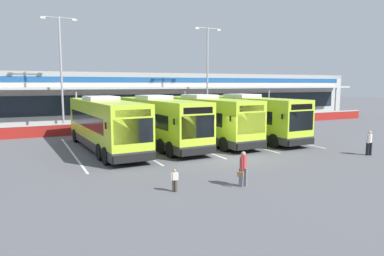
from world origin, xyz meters
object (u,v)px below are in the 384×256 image
Objects in this scene: lamp_post_centre at (207,69)px; lamp_post_west at (61,67)px; pedestrian_with_handbag at (243,168)px; pedestrian_child at (175,179)px; pedestrian_in_dark_coat at (369,142)px; coach_bus_centre at (205,119)px; coach_bus_left_centre at (159,122)px; coach_bus_leftmost at (105,125)px; coach_bus_right_centre at (248,118)px.

lamp_post_west is at bearing 178.10° from lamp_post_centre.
pedestrian_with_handbag is 1.61× the size of pedestrian_child.
coach_bus_centre is at bearing 125.37° from pedestrian_in_dark_coat.
pedestrian_with_handbag is at bearing -11.40° from pedestrian_child.
coach_bus_left_centre is at bearing 138.97° from pedestrian_in_dark_coat.
lamp_post_west is 15.68m from lamp_post_centre.
pedestrian_child is 0.09× the size of lamp_post_centre.
coach_bus_leftmost is 1.00× the size of coach_bus_right_centre.
pedestrian_with_handbag is (-4.49, -12.18, -0.93)m from coach_bus_centre.
coach_bus_centre and coach_bus_right_centre have the same top height.
lamp_post_west is (-13.82, 11.41, 4.50)m from coach_bus_right_centre.
coach_bus_left_centre is at bearing -63.14° from lamp_post_west.
coach_bus_leftmost is at bearing 93.06° from pedestrian_child.
coach_bus_right_centre is at bearing 0.56° from coach_bus_leftmost.
lamp_post_centre reaches higher than coach_bus_right_centre.
coach_bus_left_centre reaches higher than pedestrian_in_dark_coat.
coach_bus_right_centre is 1.11× the size of lamp_post_centre.
coach_bus_leftmost reaches higher than pedestrian_with_handbag.
lamp_post_west is (-16.76, 20.91, 5.42)m from pedestrian_in_dark_coat.
lamp_post_west reaches higher than coach_bus_centre.
coach_bus_centre is 13.88m from pedestrian_child.
pedestrian_in_dark_coat is 14.66m from pedestrian_child.
coach_bus_leftmost is 18.42m from lamp_post_centre.
coach_bus_centre is 4.03m from coach_bus_right_centre.
coach_bus_left_centre is at bearing 72.76° from pedestrian_child.
pedestrian_with_handbag is 0.15× the size of lamp_post_centre.
pedestrian_in_dark_coat is 0.15× the size of lamp_post_centre.
pedestrian_child is at bearing -107.24° from coach_bus_left_centre.
pedestrian_with_handbag is 0.15× the size of lamp_post_west.
pedestrian_with_handbag is at bearing -72.52° from coach_bus_leftmost.
coach_bus_leftmost is at bearing -141.93° from lamp_post_centre.
coach_bus_centre is 12.21× the size of pedestrian_child.
coach_bus_left_centre is at bearing 88.01° from pedestrian_with_handbag.
pedestrian_in_dark_coat is 21.12m from lamp_post_centre.
coach_bus_centre is at bearing 56.67° from pedestrian_child.
pedestrian_with_handbag is (3.70, -11.74, -0.93)m from coach_bus_leftmost.
coach_bus_left_centre is 7.57× the size of pedestrian_in_dark_coat.
pedestrian_child is (-11.62, -11.24, -1.24)m from coach_bus_right_centre.
coach_bus_left_centre is 11.94m from pedestrian_child.
coach_bus_centre is 1.00× the size of coach_bus_right_centre.
coach_bus_right_centre is 7.57× the size of pedestrian_in_dark_coat.
lamp_post_centre reaches higher than coach_bus_left_centre.
coach_bus_right_centre is 1.11× the size of lamp_post_west.
pedestrian_with_handbag is 1.00× the size of pedestrian_in_dark_coat.
lamp_post_centre is (15.67, -0.52, 0.00)m from lamp_post_west.
lamp_post_west is 1.00× the size of lamp_post_centre.
coach_bus_centre is at bearing 2.85° from coach_bus_left_centre.
coach_bus_leftmost is 17.84m from pedestrian_in_dark_coat.
lamp_post_centre reaches higher than pedestrian_child.
coach_bus_centre is 1.11× the size of lamp_post_west.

